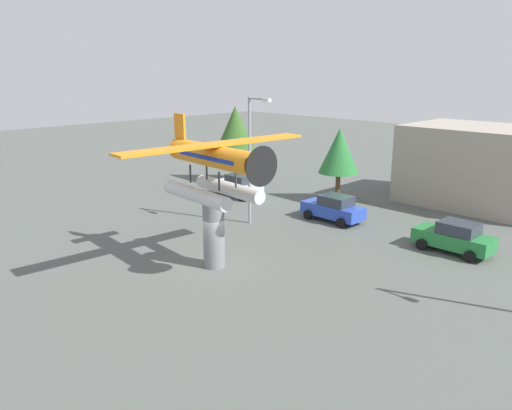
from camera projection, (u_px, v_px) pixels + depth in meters
The scene contains 10 objects.
ground_plane at pixel (215, 266), 25.90m from camera, with size 140.00×140.00×0.00m, color #515651.
display_pedestal at pixel (214, 233), 25.43m from camera, with size 1.10×1.10×3.59m, color slate.
floatplane_monument at pixel (214, 166), 24.43m from camera, with size 6.97×10.45×4.00m.
car_near_silver at pixel (238, 185), 39.94m from camera, with size 4.20×2.02×1.76m.
car_mid_blue at pixel (333, 208), 33.40m from camera, with size 4.20×2.02×1.76m.
car_far_green at pixel (454, 237), 27.65m from camera, with size 4.20×2.02×1.76m.
streetlight_primary at pixel (252, 152), 31.82m from camera, with size 1.84×0.28×8.16m.
storefront_building at pixel (480, 166), 37.13m from camera, with size 10.12×7.55×5.79m, color #9E9384.
tree_west at pixel (235, 131), 44.25m from camera, with size 3.81×3.81×6.71m.
tree_east at pixel (339, 151), 37.64m from camera, with size 3.04×3.04×5.60m.
Camera 1 is at (18.69, -15.48, 9.81)m, focal length 35.33 mm.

